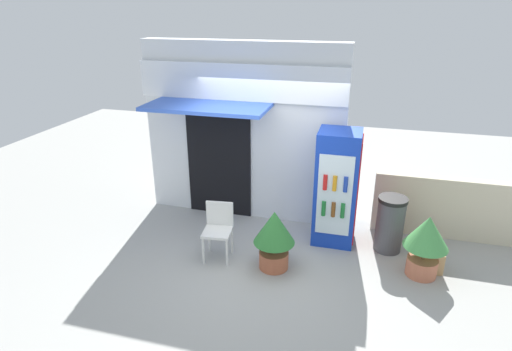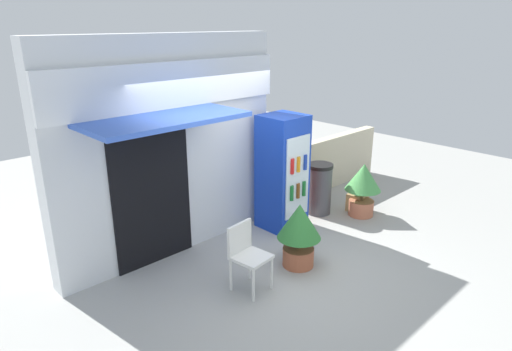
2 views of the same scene
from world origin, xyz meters
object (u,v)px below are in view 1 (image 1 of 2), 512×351
(plastic_chair, at_px, (218,226))
(cardboard_box, at_px, (430,260))
(potted_plant_near_shop, at_px, (274,234))
(potted_plant_curbside, at_px, (426,240))
(trash_bin, at_px, (390,224))
(drink_cooler, at_px, (337,188))

(plastic_chair, height_order, cardboard_box, plastic_chair)
(potted_plant_near_shop, height_order, cardboard_box, potted_plant_near_shop)
(potted_plant_curbside, bearing_deg, trash_bin, 128.28)
(potted_plant_curbside, xyz_separation_m, trash_bin, (-0.46, 0.58, -0.12))
(drink_cooler, relative_size, plastic_chair, 2.16)
(drink_cooler, distance_m, trash_bin, 0.98)
(plastic_chair, bearing_deg, drink_cooler, 29.43)
(potted_plant_curbside, height_order, cardboard_box, potted_plant_curbside)
(trash_bin, bearing_deg, drink_cooler, 174.38)
(plastic_chair, xyz_separation_m, potted_plant_near_shop, (0.88, -0.09, 0.04))
(plastic_chair, distance_m, potted_plant_near_shop, 0.89)
(trash_bin, bearing_deg, potted_plant_near_shop, -149.90)
(plastic_chair, height_order, potted_plant_curbside, potted_plant_curbside)
(drink_cooler, height_order, plastic_chair, drink_cooler)
(drink_cooler, bearing_deg, trash_bin, -5.62)
(drink_cooler, height_order, trash_bin, drink_cooler)
(potted_plant_near_shop, height_order, potted_plant_curbside, potted_plant_curbside)
(plastic_chair, bearing_deg, cardboard_box, 8.06)
(cardboard_box, bearing_deg, drink_cooler, 161.02)
(trash_bin, distance_m, cardboard_box, 0.77)
(plastic_chair, relative_size, cardboard_box, 2.63)
(drink_cooler, xyz_separation_m, plastic_chair, (-1.65, -0.93, -0.42))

